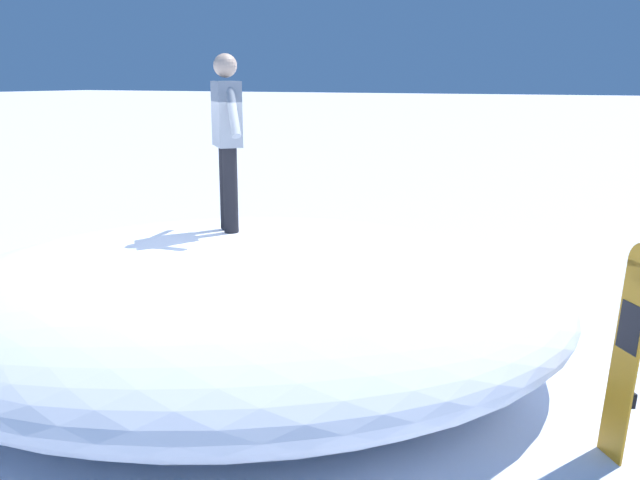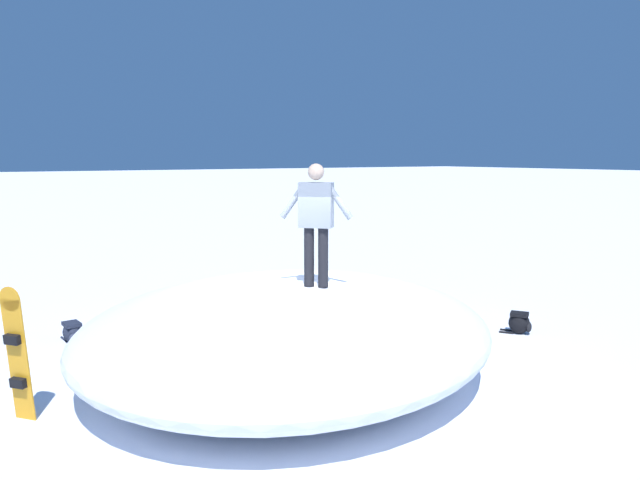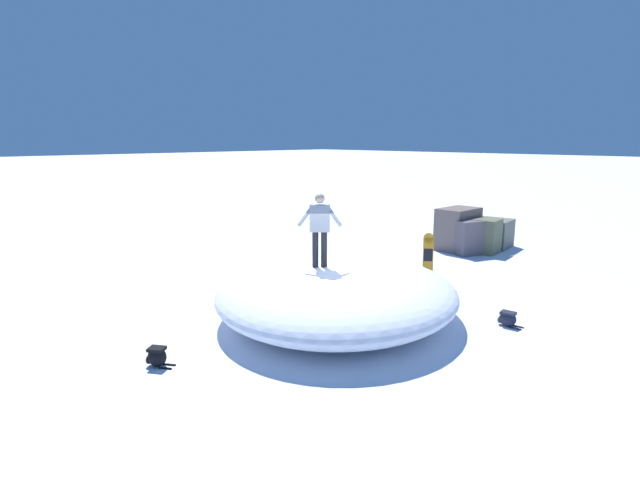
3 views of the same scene
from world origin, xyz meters
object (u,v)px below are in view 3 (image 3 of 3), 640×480
at_px(snowboarder_standing, 320,225).
at_px(snowboard_primary_upright, 428,261).
at_px(backpack_far, 507,319).
at_px(backpack_near, 157,356).

bearing_deg(snowboarder_standing, snowboard_primary_upright, -97.68).
xyz_separation_m(snowboarder_standing, snowboard_primary_upright, (-0.50, -3.73, -1.40)).
distance_m(snowboard_primary_upright, backpack_far, 3.12).
bearing_deg(snowboard_primary_upright, backpack_near, 83.96).
height_order(backpack_near, backpack_far, backpack_near).
distance_m(snowboarder_standing, backpack_near, 4.46).
bearing_deg(backpack_near, snowboard_primary_upright, -96.04).
distance_m(backpack_near, backpack_far, 7.54).
height_order(snowboarder_standing, backpack_near, snowboarder_standing).
xyz_separation_m(backpack_near, backpack_far, (-3.66, -6.59, -0.02)).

